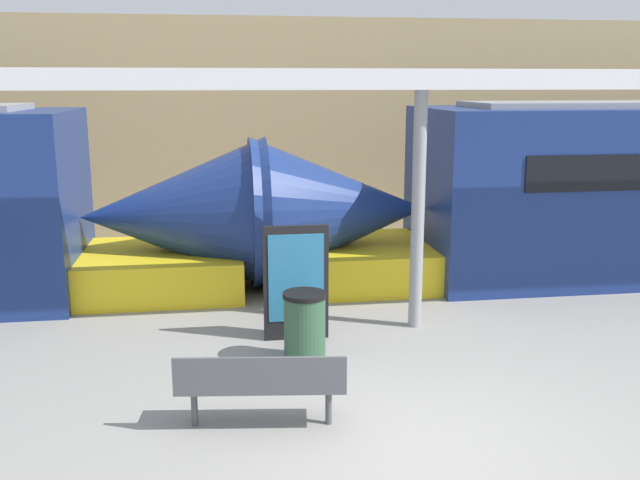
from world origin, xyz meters
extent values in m
plane|color=gray|center=(0.00, 0.00, 0.00)|extent=(60.00, 60.00, 0.00)
cube|color=tan|center=(0.00, 10.51, 2.50)|extent=(56.00, 0.20, 5.00)
cone|color=navy|center=(0.30, 5.99, 1.32)|extent=(3.15, 2.63, 2.63)
cube|color=yellow|center=(0.60, 5.99, 0.35)|extent=(2.84, 2.46, 0.70)
cone|color=navy|center=(-2.57, 5.99, 1.32)|extent=(3.15, 2.63, 2.63)
cube|color=yellow|center=(-2.87, 5.99, 0.35)|extent=(2.84, 2.46, 0.70)
cube|color=#4C4F54|center=(-1.47, 0.70, 0.45)|extent=(1.81, 0.66, 0.04)
cube|color=#4C4F54|center=(-1.50, 0.50, 0.65)|extent=(1.76, 0.25, 0.37)
cylinder|color=#4C4F54|center=(-2.17, 0.79, 0.21)|extent=(0.07, 0.07, 0.43)
cylinder|color=#4C4F54|center=(-0.77, 0.61, 0.21)|extent=(0.07, 0.07, 0.43)
cylinder|color=#2D5138|center=(-0.79, 2.39, 0.43)|extent=(0.54, 0.54, 0.86)
cylinder|color=black|center=(-0.79, 2.39, 0.89)|extent=(0.56, 0.56, 0.06)
cube|color=black|center=(-0.81, 3.21, 0.82)|extent=(0.91, 0.06, 1.63)
cube|color=teal|center=(-0.81, 3.17, 0.90)|extent=(0.77, 0.01, 1.24)
cylinder|color=gray|center=(1.00, 3.49, 1.72)|extent=(0.19, 0.19, 3.45)
cube|color=silver|center=(1.00, 3.49, 3.59)|extent=(28.00, 0.60, 0.28)
camera|label=1|loc=(-1.90, -6.27, 3.55)|focal=40.00mm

